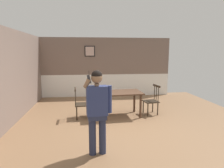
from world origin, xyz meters
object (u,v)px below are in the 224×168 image
at_px(chair_by_doorway, 81,104).
at_px(person_figure, 97,107).
at_px(chair_near_window, 152,100).
at_px(dining_table, 118,95).

height_order(chair_by_doorway, person_figure, person_figure).
relative_size(chair_near_window, chair_by_doorway, 1.02).
distance_m(chair_by_doorway, person_figure, 2.34).
bearing_deg(chair_by_doorway, dining_table, 89.82).
distance_m(dining_table, chair_near_window, 1.16).
distance_m(dining_table, chair_by_doorway, 1.16).
bearing_deg(dining_table, chair_near_window, 3.78).
relative_size(dining_table, chair_by_doorway, 1.65).
bearing_deg(dining_table, chair_by_doorway, -176.39).
height_order(chair_near_window, chair_by_doorway, chair_near_window).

